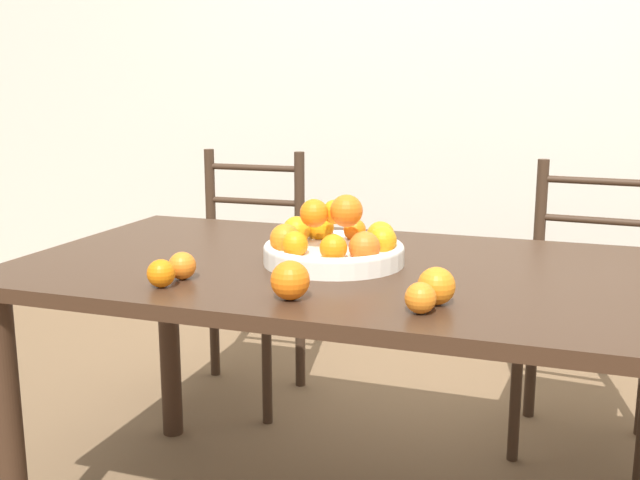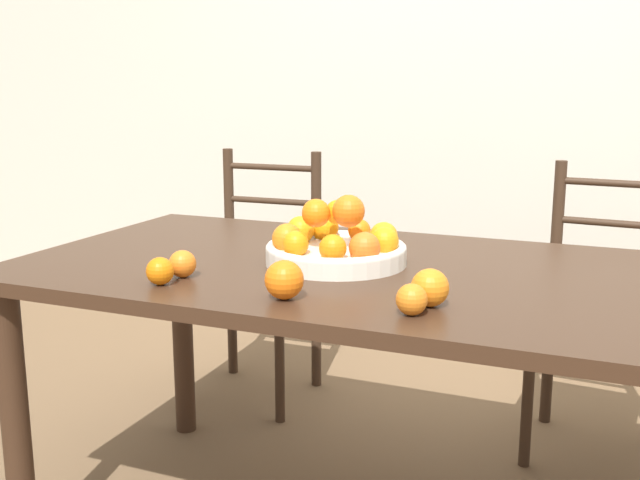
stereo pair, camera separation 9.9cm
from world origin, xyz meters
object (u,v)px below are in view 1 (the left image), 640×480
Objects in this scene: orange_loose_1 at (290,280)px; orange_loose_3 at (161,273)px; orange_loose_4 at (420,298)px; chair_right at (589,310)px; orange_loose_2 at (436,286)px; orange_loose_0 at (182,266)px; fruit_bowl at (334,245)px; chair_left at (241,278)px.

orange_loose_3 is (-0.31, -0.00, -0.01)m from orange_loose_1.
chair_right reaches higher than orange_loose_4.
orange_loose_2 is 1.24× the size of orange_loose_4.
orange_loose_2 is (0.30, 0.06, -0.00)m from orange_loose_1.
orange_loose_2 is 1.24× the size of orange_loose_3.
orange_loose_2 is (0.59, -0.01, 0.01)m from orange_loose_0.
chair_right is (0.63, 0.79, -0.33)m from fruit_bowl.
orange_loose_4 is 1.22m from chair_right.
orange_loose_2 is 1.15m from chair_right.
fruit_bowl is at bearing 138.82° from orange_loose_2.
fruit_bowl is at bearing 92.39° from orange_loose_1.
orange_loose_0 is at bearing 179.20° from orange_loose_2.
chair_left and chair_right have the same top height.
chair_right is (0.91, 1.05, -0.32)m from orange_loose_0.
fruit_bowl is 1.06m from chair_right.
orange_loose_2 reaches higher than orange_loose_4.
chair_left is (-0.92, 1.13, -0.32)m from orange_loose_4.
orange_loose_1 is 1.33m from chair_left.
chair_right is at bearing 73.18° from orange_loose_4.
orange_loose_1 is (0.01, -0.34, -0.01)m from fruit_bowl.
orange_loose_1 is 0.30m from orange_loose_2.
orange_loose_0 is 0.77× the size of orange_loose_1.
fruit_bowl is at bearing 42.89° from orange_loose_0.
chair_right reaches higher than fruit_bowl.
chair_right is (0.92, 1.12, -0.32)m from orange_loose_3.
chair_left reaches higher than orange_loose_2.
chair_right is (1.26, -0.00, 0.00)m from chair_left.
orange_loose_2 is (0.31, -0.27, -0.01)m from fruit_bowl.
orange_loose_3 is at bearing 179.78° from orange_loose_4.
orange_loose_3 is at bearing -179.33° from orange_loose_1.
fruit_bowl is 0.37× the size of chair_left.
chair_left is at bearing 106.69° from orange_loose_3.
orange_loose_4 is at bearing -0.22° from orange_loose_3.
chair_right is at bearing 50.57° from orange_loose_3.
orange_loose_4 is at bearing -102.57° from chair_right.
orange_loose_1 is 1.32× the size of orange_loose_4.
orange_loose_4 is (0.28, -0.01, -0.01)m from orange_loose_1.
fruit_bowl reaches higher than orange_loose_3.
orange_loose_0 is 1.02× the size of orange_loose_3.
orange_loose_2 is 0.08× the size of chair_left.
orange_loose_4 is (0.58, -0.00, -0.00)m from orange_loose_3.
chair_left reaches higher than fruit_bowl.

